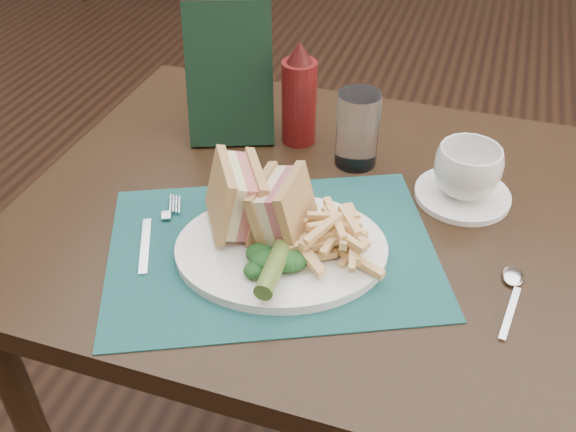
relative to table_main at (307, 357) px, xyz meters
The scene contains 16 objects.
floor 0.62m from the table_main, 90.00° to the left, with size 7.00×7.00×0.00m, color black.
table_main is the anchor object (origin of this frame).
placemat 0.40m from the table_main, 100.28° to the right, with size 0.46×0.33×0.00m, color #164948.
plate 0.41m from the table_main, 93.32° to the right, with size 0.30×0.24×0.01m, color white, non-canonical shape.
sandwich_half_a 0.47m from the table_main, 130.49° to the right, with size 0.06×0.11×0.10m, color tan, non-canonical shape.
sandwich_half_b 0.46m from the table_main, 107.90° to the right, with size 0.06×0.10×0.09m, color tan, non-canonical shape.
kale_garnish 0.44m from the table_main, 88.69° to the right, with size 0.11×0.08×0.03m, color #153B19, non-canonical shape.
pickle_spear 0.45m from the table_main, 88.52° to the right, with size 0.03×0.03×0.12m, color #486325.
fries_pile 0.44m from the table_main, 59.36° to the right, with size 0.18×0.20×0.06m, color #E7BB73, non-canonical shape.
fork 0.46m from the table_main, 143.69° to the right, with size 0.03×0.17×0.01m, color silver, non-canonical shape.
spoon 0.50m from the table_main, 21.51° to the right, with size 0.03×0.15×0.01m, color silver, non-canonical shape.
saucer 0.45m from the table_main, 21.72° to the left, with size 0.15×0.15×0.01m, color white.
coffee_cup 0.49m from the table_main, 21.72° to the left, with size 0.10×0.10×0.08m, color white.
drinking_glass 0.46m from the table_main, 74.46° to the left, with size 0.07×0.07×0.13m, color white.
ketchup_bottle 0.50m from the table_main, 113.76° to the left, with size 0.06×0.06×0.19m, color #520E0E, non-canonical shape.
check_presenter 0.55m from the table_main, 142.00° to the left, with size 0.15×0.02×0.24m, color black.
Camera 1 is at (0.21, -1.27, 1.36)m, focal length 40.00 mm.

